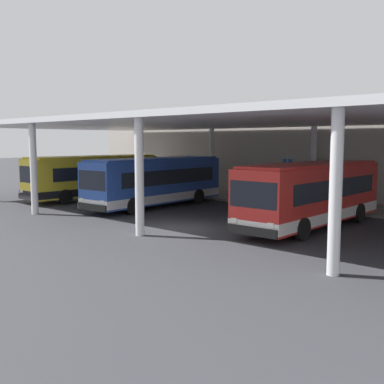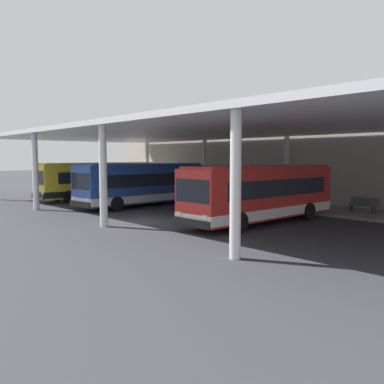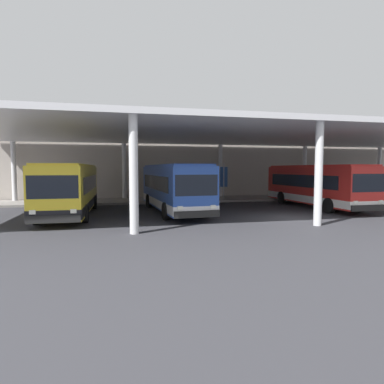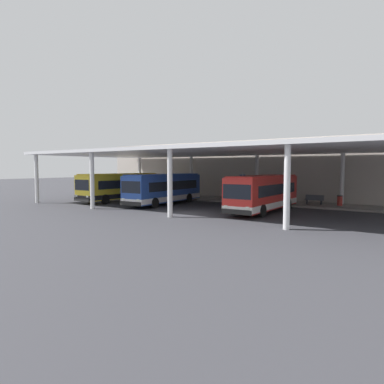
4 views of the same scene
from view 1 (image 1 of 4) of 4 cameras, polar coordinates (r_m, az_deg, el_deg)
ground_plane at (r=22.94m, az=-1.65°, el=-4.41°), size 200.00×200.00×0.00m
platform_kerb at (r=32.31m, az=13.02°, el=-1.30°), size 42.00×4.50×0.18m
station_building_facade at (r=34.92m, az=15.79°, el=4.88°), size 48.00×1.60×7.11m
canopy_shelter at (r=26.79m, az=6.62°, el=8.45°), size 40.00×17.00×5.55m
bus_nearest_bay at (r=35.20m, az=-11.84°, el=1.89°), size 2.83×10.57×3.17m
bus_second_bay at (r=30.19m, az=-4.43°, el=1.31°), size 3.17×10.66×3.17m
bus_middle_bay at (r=23.71m, az=14.50°, el=-0.21°), size 2.83×10.57×3.17m
banner_sign at (r=31.67m, az=11.58°, el=2.02°), size 0.70×0.12×3.20m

